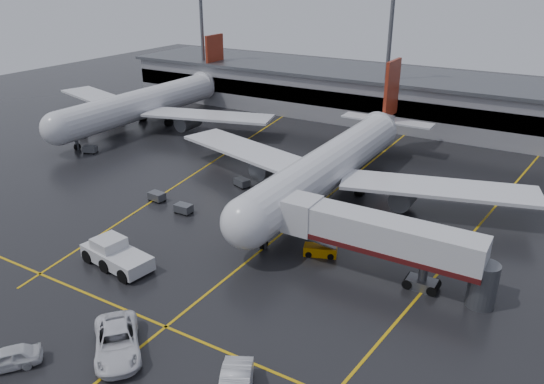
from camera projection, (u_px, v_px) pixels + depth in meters
The scene contains 20 objects.
ground at pixel (296, 222), 59.63m from camera, with size 220.00×220.00×0.00m, color black.
apron_line_centre at pixel (296, 222), 59.63m from camera, with size 0.25×90.00×0.02m, color gold.
apron_line_stop at pixel (166, 327), 42.25m from camera, with size 60.00×0.25×0.02m, color gold.
apron_line_left at pixel (208, 165), 76.95m from camera, with size 0.25×70.00×0.02m, color gold.
apron_line_right at pixel (480, 224), 59.05m from camera, with size 0.25×70.00×0.02m, color gold.
terminal at pixel (422, 100), 95.80m from camera, with size 122.00×19.00×8.60m.
light_mast_left at pixel (202, 31), 108.32m from camera, with size 3.00×1.20×25.45m.
light_mast_mid at pixel (389, 45), 89.48m from camera, with size 3.00×1.20×25.45m.
main_airliner at pixel (334, 162), 65.64m from camera, with size 48.80×45.60×14.10m.
second_airliner at pixel (149, 102), 94.90m from camera, with size 48.80×45.60×14.10m.
jet_bridge at pixel (381, 238), 47.76m from camera, with size 19.90×3.40×6.05m.
pushback_tractor at pixel (116, 255), 50.62m from camera, with size 8.01×4.26×2.73m.
belt_loader at pixel (320, 250), 52.63m from camera, with size 3.55×2.43×2.08m.
service_van_a at pixel (117, 342), 39.10m from camera, with size 3.20×6.95×1.93m, color white.
service_van_d at pixel (7, 358), 37.72m from camera, with size 1.86×4.62×1.58m, color silver.
baggage_cart_a at pixel (183, 208), 61.57m from camera, with size 2.02×1.33×1.12m.
baggage_cart_b at pixel (157, 196), 64.83m from camera, with size 2.10×1.46×1.12m.
baggage_cart_c at pixel (242, 182), 69.03m from camera, with size 2.33×1.91×1.12m.
baggage_cart_d at pixel (81, 134), 89.25m from camera, with size 2.33×1.93×1.12m.
baggage_cart_e at pixel (90, 149), 81.59m from camera, with size 2.33×1.93×1.12m.
Camera 1 is at (25.05, -47.36, 26.54)m, focal length 34.83 mm.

